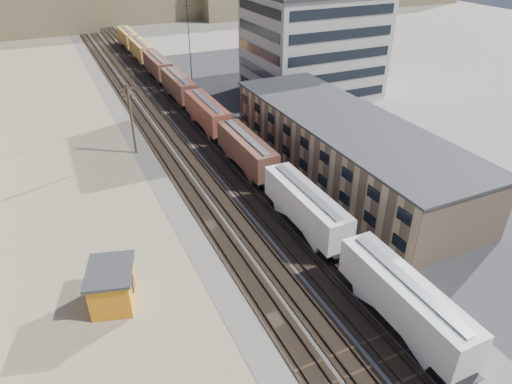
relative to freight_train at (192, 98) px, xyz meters
name	(u,v)px	position (x,y,z in m)	size (l,w,h in m)	color
ground	(364,344)	(-3.80, -53.64, -2.79)	(300.00, 300.00, 0.00)	#6B6356
ballast_bed	(178,124)	(-3.80, -3.64, -2.76)	(18.00, 200.00, 0.06)	#4C4742
dirt_yard	(51,175)	(-23.80, -13.64, -2.78)	(24.00, 180.00, 0.03)	#7B6E54
asphalt_lot	(343,135)	(18.20, -18.64, -2.77)	(26.00, 120.00, 0.04)	#232326
rail_tracks	(174,124)	(-4.35, -3.64, -2.68)	(11.40, 200.00, 0.24)	black
freight_train	(192,98)	(0.00, 0.00, 0.00)	(3.00, 119.74, 4.46)	black
warehouse	(344,146)	(11.18, -28.64, 0.86)	(12.40, 40.40, 7.25)	#A08164
office_tower	(313,44)	(24.15, 1.32, 6.47)	(22.60, 18.60, 18.45)	#9E998E
utility_pole_north	(131,118)	(-12.30, -11.64, 2.50)	(2.20, 0.32, 10.00)	#382619
radio_mast	(190,51)	(2.20, 6.36, 6.33)	(1.20, 0.16, 18.00)	black
maintenance_shed	(112,286)	(-20.44, -40.73, -0.96)	(4.97, 5.73, 3.58)	#C17212
parked_car_white	(470,228)	(15.04, -46.35, -2.05)	(1.58, 4.54, 1.50)	silver
parked_car_blue	(296,105)	(17.19, -5.61, -1.96)	(2.77, 6.00, 1.67)	navy
parked_car_far	(310,93)	(22.75, -1.15, -2.04)	(1.77, 4.41, 1.50)	silver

